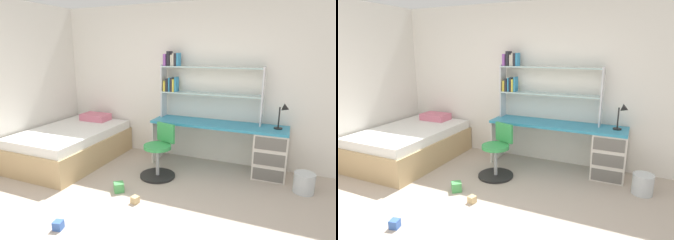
% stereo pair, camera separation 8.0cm
% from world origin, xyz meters
% --- Properties ---
extents(room_shell, '(6.17, 6.19, 2.57)m').
position_xyz_m(room_shell, '(-1.31, 1.31, 1.29)').
color(room_shell, white).
rests_on(room_shell, ground_plane).
extents(desk, '(2.06, 0.52, 0.73)m').
position_xyz_m(desk, '(0.92, 2.32, 0.42)').
color(desk, teal).
rests_on(desk, ground_plane).
extents(bookshelf_hutch, '(1.61, 0.22, 1.08)m').
position_xyz_m(bookshelf_hutch, '(-0.06, 2.46, 1.36)').
color(bookshelf_hutch, silver).
rests_on(bookshelf_hutch, desk).
extents(desk_lamp, '(0.20, 0.17, 0.38)m').
position_xyz_m(desk_lamp, '(1.30, 2.31, 0.98)').
color(desk_lamp, black).
rests_on(desk_lamp, desk).
extents(swivel_chair, '(0.52, 0.52, 0.78)m').
position_xyz_m(swivel_chair, '(-0.33, 1.67, 0.31)').
color(swivel_chair, black).
rests_on(swivel_chair, ground_plane).
extents(bed_platform, '(1.24, 1.86, 0.67)m').
position_xyz_m(bed_platform, '(-1.94, 1.66, 0.28)').
color(bed_platform, tan).
rests_on(bed_platform, ground_plane).
extents(waste_bin, '(0.26, 0.26, 0.27)m').
position_xyz_m(waste_bin, '(1.63, 1.96, 0.14)').
color(waste_bin, silver).
rests_on(waste_bin, ground_plane).
extents(toy_block_blue_0, '(0.11, 0.11, 0.09)m').
position_xyz_m(toy_block_blue_0, '(-0.74, 0.06, 0.05)').
color(toy_block_blue_0, '#3860B7').
rests_on(toy_block_blue_0, ground_plane).
extents(toy_block_green_1, '(0.18, 0.18, 0.12)m').
position_xyz_m(toy_block_green_1, '(-0.61, 1.01, 0.06)').
color(toy_block_green_1, '#479E51').
rests_on(toy_block_green_1, ground_plane).
extents(toy_block_natural_2, '(0.10, 0.10, 0.08)m').
position_xyz_m(toy_block_natural_2, '(-0.27, 0.84, 0.04)').
color(toy_block_natural_2, tan).
rests_on(toy_block_natural_2, ground_plane).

